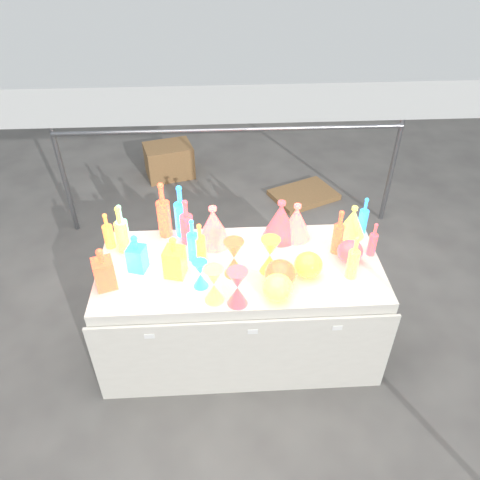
{
  "coord_description": "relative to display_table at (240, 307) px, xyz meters",
  "views": [
    {
      "loc": [
        -0.13,
        -2.25,
        2.7
      ],
      "look_at": [
        0.0,
        0.0,
        0.95
      ],
      "focal_mm": 35.0,
      "sensor_mm": 36.0,
      "label": 1
    }
  ],
  "objects": [
    {
      "name": "ground",
      "position": [
        -0.0,
        0.01,
        -0.37
      ],
      "size": [
        80.0,
        80.0,
        0.0
      ],
      "primitive_type": "plane",
      "color": "slate",
      "rests_on": "ground"
    },
    {
      "name": "display_table",
      "position": [
        0.0,
        0.0,
        0.0
      ],
      "size": [
        1.84,
        0.83,
        0.75
      ],
      "color": "silver",
      "rests_on": "ground"
    },
    {
      "name": "cardboard_box_closed",
      "position": [
        -0.66,
        2.49,
        -0.19
      ],
      "size": [
        0.59,
        0.49,
        0.37
      ],
      "primitive_type": "cube",
      "rotation": [
        0.0,
        0.0,
        0.27
      ],
      "color": "#976E44",
      "rests_on": "ground"
    },
    {
      "name": "cardboard_box_flat",
      "position": [
        0.79,
        1.94,
        -0.35
      ],
      "size": [
        0.78,
        0.69,
        0.06
      ],
      "primitive_type": "cube",
      "rotation": [
        0.0,
        0.0,
        0.43
      ],
      "color": "#976E44",
      "rests_on": "ground"
    },
    {
      "name": "bottle_0",
      "position": [
        -0.85,
        0.25,
        0.51
      ],
      "size": [
        0.07,
        0.07,
        0.26
      ],
      "primitive_type": null,
      "rotation": [
        0.0,
        0.0,
        0.05
      ],
      "color": "#BF123D",
      "rests_on": "display_table"
    },
    {
      "name": "bottle_1",
      "position": [
        -0.38,
        0.36,
        0.57
      ],
      "size": [
        0.1,
        0.1,
        0.39
      ],
      "primitive_type": null,
      "rotation": [
        0.0,
        0.0,
        -0.08
      ],
      "color": "green",
      "rests_on": "display_table"
    },
    {
      "name": "bottle_2",
      "position": [
        -0.49,
        0.36,
        0.58
      ],
      "size": [
        0.1,
        0.1,
        0.41
      ],
      "primitive_type": null,
      "rotation": [
        0.0,
        0.0,
        -0.08
      ],
      "color": "orange",
      "rests_on": "display_table"
    },
    {
      "name": "bottle_3",
      "position": [
        -0.34,
        0.27,
        0.54
      ],
      "size": [
        0.09,
        0.09,
        0.33
      ],
      "primitive_type": null,
      "rotation": [
        0.0,
        0.0,
        -0.02
      ],
      "color": "#1E1A9B",
      "rests_on": "display_table"
    },
    {
      "name": "bottle_4",
      "position": [
        -0.75,
        0.2,
        0.55
      ],
      "size": [
        0.09,
        0.09,
        0.34
      ],
      "primitive_type": null,
      "rotation": [
        0.0,
        0.0,
        0.09
      ],
      "color": "#137079",
      "rests_on": "display_table"
    },
    {
      "name": "bottle_5",
      "position": [
        -0.75,
        0.22,
        0.55
      ],
      "size": [
        0.08,
        0.08,
        0.34
      ],
      "primitive_type": null,
      "rotation": [
        0.0,
        0.0,
        -0.09
      ],
      "color": "#DB2B8B",
      "rests_on": "display_table"
    },
    {
      "name": "bottle_6",
      "position": [
        -0.25,
        0.09,
        0.51
      ],
      "size": [
        0.07,
        0.07,
        0.27
      ],
      "primitive_type": null,
      "rotation": [
        0.0,
        0.0,
        0.01
      ],
      "color": "#BF123D",
      "rests_on": "display_table"
    },
    {
      "name": "bottle_7",
      "position": [
        -0.29,
        0.09,
        0.53
      ],
      "size": [
        0.07,
        0.07,
        0.31
      ],
      "primitive_type": null,
      "rotation": [
        0.0,
        0.0,
        -0.01
      ],
      "color": "green",
      "rests_on": "display_table"
    },
    {
      "name": "decanter_0",
      "position": [
        -0.4,
        -0.06,
        0.52
      ],
      "size": [
        0.15,
        0.15,
        0.28
      ],
      "primitive_type": null,
      "rotation": [
        0.0,
        0.0,
        -0.26
      ],
      "color": "#BF123D",
      "rests_on": "display_table"
    },
    {
      "name": "decanter_1",
      "position": [
        -0.81,
        -0.14,
        0.52
      ],
      "size": [
        0.15,
        0.15,
        0.28
      ],
      "primitive_type": null,
      "rotation": [
        0.0,
        0.0,
        0.32
      ],
      "color": "orange",
      "rests_on": "display_table"
    },
    {
      "name": "decanter_2",
      "position": [
        -0.64,
        0.01,
        0.51
      ],
      "size": [
        0.13,
        0.13,
        0.26
      ],
      "primitive_type": null,
      "rotation": [
        0.0,
        0.0,
        -0.27
      ],
      "color": "green",
      "rests_on": "display_table"
    },
    {
      "name": "hourglass_0",
      "position": [
        -0.04,
        -0.07,
        0.5
      ],
      "size": [
        0.15,
        0.15,
        0.25
      ],
      "primitive_type": null,
      "rotation": [
        0.0,
        0.0,
        0.2
      ],
      "color": "orange",
      "rests_on": "display_table"
    },
    {
      "name": "hourglass_1",
      "position": [
        -0.03,
        -0.33,
        0.5
      ],
      "size": [
        0.16,
        0.16,
        0.24
      ],
      "primitive_type": null,
      "rotation": [
        0.0,
        0.0,
        0.36
      ],
      "color": "#1E1A9B",
      "rests_on": "display_table"
    },
    {
      "name": "hourglass_2",
      "position": [
        -0.17,
        -0.29,
        0.49
      ],
      "size": [
        0.14,
        0.14,
        0.23
      ],
      "primitive_type": null,
      "rotation": [
        0.0,
        0.0,
        -0.23
      ],
      "color": "#137079",
      "rests_on": "display_table"
    },
    {
      "name": "hourglass_3",
      "position": [
        0.11,
        0.0,
        0.47
      ],
      "size": [
        0.1,
        0.1,
        0.2
      ],
      "primitive_type": null,
      "rotation": [
        0.0,
        0.0,
        -0.06
      ],
      "color": "#DB2B8B",
      "rests_on": "display_table"
    },
    {
      "name": "hourglass_4",
      "position": [
        0.18,
        -0.05,
        0.5
      ],
      "size": [
        0.16,
        0.16,
        0.25
      ],
      "primitive_type": null,
      "rotation": [
        0.0,
        0.0,
        0.4
      ],
      "color": "#BF123D",
      "rests_on": "display_table"
    },
    {
      "name": "hourglass_5",
      "position": [
        -0.25,
        -0.17,
        0.47
      ],
      "size": [
        0.12,
        0.12,
        0.19
      ],
      "primitive_type": null,
      "rotation": [
        0.0,
        0.0,
        0.43
      ],
      "color": "green",
      "rests_on": "display_table"
    },
    {
      "name": "globe_0",
      "position": [
        0.41,
        -0.1,
        0.45
      ],
      "size": [
        0.21,
        0.21,
        0.14
      ],
      "primitive_type": null,
      "rotation": [
        0.0,
        0.0,
        0.25
      ],
      "color": "#BF123D",
      "rests_on": "display_table"
    },
    {
      "name": "globe_1",
      "position": [
        0.2,
        -0.3,
        0.45
      ],
      "size": [
        0.23,
        0.23,
        0.14
      ],
      "primitive_type": null,
      "rotation": [
        0.0,
        0.0,
        -0.37
      ],
      "color": "#137079",
      "rests_on": "display_table"
    },
    {
      "name": "globe_2",
      "position": [
        0.23,
        -0.18,
        0.45
      ],
      "size": [
        0.19,
        0.19,
        0.15
      ],
      "primitive_type": null,
      "rotation": [
        0.0,
        0.0,
        0.03
      ],
      "color": "orange",
      "rests_on": "display_table"
    },
    {
      "name": "globe_3",
      "position": [
        0.7,
        0.02,
        0.44
      ],
      "size": [
        0.22,
        0.22,
        0.13
      ],
      "primitive_type": null,
      "rotation": [
        0.0,
        0.0,
        0.43
      ],
      "color": "#1E1A9B",
      "rests_on": "display_table"
    },
    {
      "name": "lampshade_0",
      "position": [
        -0.16,
        0.25,
        0.52
      ],
      "size": [
        0.32,
        0.32,
        0.28
      ],
      "primitive_type": null,
      "rotation": [
        0.0,
        0.0,
        0.43
      ],
      "color": "yellow",
      "rests_on": "display_table"
    },
    {
      "name": "lampshade_1",
      "position": [
        0.39,
        0.29,
        0.5
      ],
      "size": [
        0.27,
        0.27,
        0.26
      ],
      "primitive_type": null,
      "rotation": [
        0.0,
        0.0,
        -0.32
      ],
      "color": "yellow",
      "rests_on": "display_table"
    },
    {
      "name": "lampshade_2",
      "position": [
        0.29,
        0.29,
        0.52
      ],
      "size": [
        0.25,
        0.25,
        0.28
      ],
      "primitive_type": null,
      "rotation": [
        0.0,
        0.0,
        0.04
      ],
      "color": "#1E1A9B",
      "rests_on": "display_table"
    },
    {
      "name": "lampshade_3",
      "position": [
        0.78,
        0.29,
        0.49
      ],
      "size": [
        0.22,
        0.22,
        0.22
      ],
      "primitive_type": null,
      "rotation": [
        0.0,
        0.0,
        0.21
      ],
      "color": "#137079",
      "rests_on": "display_table"
    },
    {
      "name": "bottle_8",
      "position": [
        0.86,
        0.31,
        0.52
      ],
      "size": [
        0.08,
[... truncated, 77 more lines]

